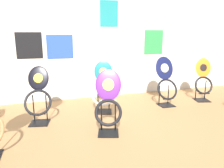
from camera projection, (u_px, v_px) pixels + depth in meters
name	position (u px, v px, depth m)	size (l,w,h in m)	color
ground_plane	(152.00, 148.00, 2.63)	(14.00, 14.00, 0.00)	#A37547
wall_back	(101.00, 36.00, 4.52)	(8.00, 0.07, 2.60)	silver
toilet_seat_display_teal_sax	(103.00, 90.00, 3.76)	(0.47, 0.36, 0.89)	black
toilet_seat_display_jazz_black	(38.00, 97.00, 3.29)	(0.45, 0.41, 0.86)	black
toilet_seat_display_navy_moon	(166.00, 83.00, 4.12)	(0.41, 0.35, 0.92)	black
toilet_seat_display_purple_note	(108.00, 106.00, 2.96)	(0.45, 0.42, 0.87)	black
toilet_seat_display_orange_sun	(203.00, 81.00, 4.41)	(0.40, 0.34, 0.86)	black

